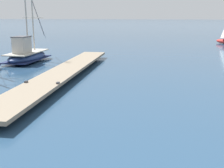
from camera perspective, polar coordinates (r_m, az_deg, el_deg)
floating_dock at (r=17.66m, az=-9.25°, el=2.40°), size 2.17×17.39×0.53m
fishing_boat_2 at (r=23.98m, az=-16.20°, el=5.50°), size 2.30×6.13×6.71m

